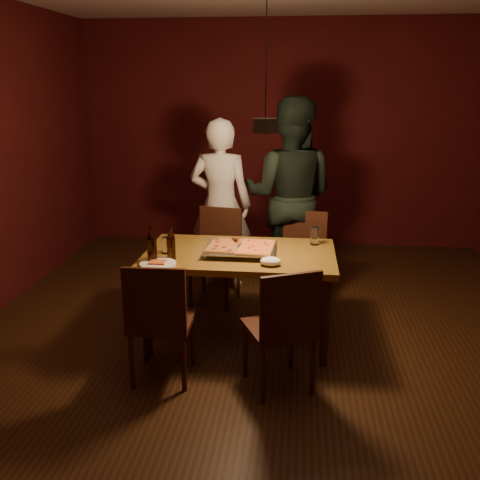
# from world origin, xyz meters

# --- Properties ---
(room_shell) EXTENTS (6.00, 6.00, 6.00)m
(room_shell) POSITION_xyz_m (0.00, 0.00, 1.40)
(room_shell) COLOR #361F0E
(room_shell) RESTS_ON ground
(dining_table) EXTENTS (1.50, 0.90, 0.75)m
(dining_table) POSITION_xyz_m (-0.20, 0.17, 0.68)
(dining_table) COLOR brown
(dining_table) RESTS_ON floor
(chair_far_left) EXTENTS (0.49, 0.49, 0.49)m
(chair_far_left) POSITION_xyz_m (-0.51, 0.99, 0.54)
(chair_far_left) COLOR #38190F
(chair_far_left) RESTS_ON floor
(chair_far_right) EXTENTS (0.50, 0.50, 0.49)m
(chair_far_right) POSITION_xyz_m (0.30, 0.94, 0.54)
(chair_far_right) COLOR #38190F
(chair_far_right) RESTS_ON floor
(chair_near_left) EXTENTS (0.43, 0.43, 0.49)m
(chair_near_left) POSITION_xyz_m (-0.67, -0.58, 0.54)
(chair_near_left) COLOR #38190F
(chair_near_left) RESTS_ON floor
(chair_near_right) EXTENTS (0.56, 0.56, 0.49)m
(chair_near_right) POSITION_xyz_m (0.18, -0.60, 0.54)
(chair_near_right) COLOR #38190F
(chair_near_right) RESTS_ON floor
(pizza_tray) EXTENTS (0.57, 0.47, 0.05)m
(pizza_tray) POSITION_xyz_m (-0.19, 0.14, 0.77)
(pizza_tray) COLOR silver
(pizza_tray) RESTS_ON dining_table
(pizza_meat) EXTENTS (0.26, 0.39, 0.02)m
(pizza_meat) POSITION_xyz_m (-0.32, 0.15, 0.81)
(pizza_meat) COLOR maroon
(pizza_meat) RESTS_ON pizza_tray
(pizza_cheese) EXTENTS (0.29, 0.44, 0.02)m
(pizza_cheese) POSITION_xyz_m (-0.07, 0.13, 0.81)
(pizza_cheese) COLOR gold
(pizza_cheese) RESTS_ON pizza_tray
(spatula) EXTENTS (0.19, 0.25, 0.04)m
(spatula) POSITION_xyz_m (-0.19, 0.15, 0.81)
(spatula) COLOR silver
(spatula) RESTS_ON pizza_tray
(beer_bottle_a) EXTENTS (0.07, 0.07, 0.28)m
(beer_bottle_a) POSITION_xyz_m (-0.82, -0.14, 0.89)
(beer_bottle_a) COLOR black
(beer_bottle_a) RESTS_ON dining_table
(beer_bottle_b) EXTENTS (0.07, 0.07, 0.25)m
(beer_bottle_b) POSITION_xyz_m (-0.70, -0.06, 0.87)
(beer_bottle_b) COLOR black
(beer_bottle_b) RESTS_ON dining_table
(water_glass_left) EXTENTS (0.08, 0.08, 0.13)m
(water_glass_left) POSITION_xyz_m (-0.77, 0.08, 0.81)
(water_glass_left) COLOR silver
(water_glass_left) RESTS_ON dining_table
(water_glass_right) EXTENTS (0.07, 0.07, 0.15)m
(water_glass_right) POSITION_xyz_m (0.39, 0.44, 0.82)
(water_glass_right) COLOR silver
(water_glass_right) RESTS_ON dining_table
(plate_slice) EXTENTS (0.27, 0.27, 0.03)m
(plate_slice) POSITION_xyz_m (-0.77, -0.21, 0.76)
(plate_slice) COLOR white
(plate_slice) RESTS_ON dining_table
(napkin) EXTENTS (0.15, 0.12, 0.06)m
(napkin) POSITION_xyz_m (0.06, -0.13, 0.78)
(napkin) COLOR white
(napkin) RESTS_ON dining_table
(diner_white) EXTENTS (0.66, 0.47, 1.72)m
(diner_white) POSITION_xyz_m (-0.53, 1.37, 0.86)
(diner_white) COLOR silver
(diner_white) RESTS_ON floor
(diner_dark) EXTENTS (1.04, 0.87, 1.92)m
(diner_dark) POSITION_xyz_m (0.16, 1.36, 0.96)
(diner_dark) COLOR black
(diner_dark) RESTS_ON floor
(pendant_lamp) EXTENTS (0.18, 0.18, 1.10)m
(pendant_lamp) POSITION_xyz_m (0.00, 0.00, 1.76)
(pendant_lamp) COLOR black
(pendant_lamp) RESTS_ON ceiling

